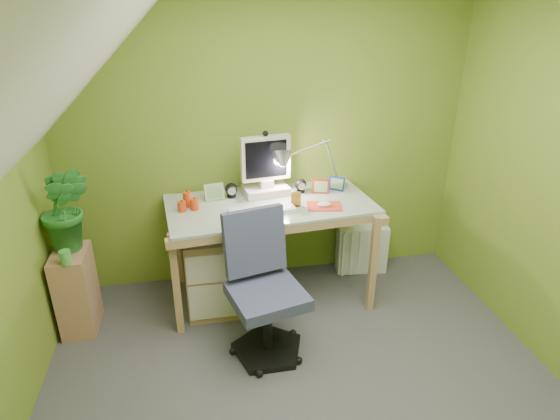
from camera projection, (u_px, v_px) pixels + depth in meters
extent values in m
cube|color=#48484C|center=(312.00, 414.00, 2.71)|extent=(3.20, 3.20, 0.01)
cube|color=olive|center=(266.00, 138.00, 3.65)|extent=(3.20, 0.01, 2.40)
cube|color=white|center=(71.00, 97.00, 1.78)|extent=(1.10, 3.20, 1.10)
cube|color=white|center=(262.00, 210.00, 3.33)|extent=(0.48, 0.20, 0.02)
cube|color=red|center=(324.00, 206.00, 3.41)|extent=(0.28, 0.22, 0.01)
ellipsoid|color=white|center=(324.00, 204.00, 3.40)|extent=(0.11, 0.08, 0.04)
cylinder|color=#985D16|center=(296.00, 199.00, 3.41)|extent=(0.08, 0.08, 0.10)
cube|color=#A81F11|center=(321.00, 186.00, 3.63)|extent=(0.13, 0.06, 0.11)
cube|color=navy|center=(336.00, 183.00, 3.69)|extent=(0.11, 0.09, 0.11)
cube|color=#9DB67D|center=(214.00, 192.00, 3.50)|extent=(0.15, 0.05, 0.13)
cube|color=#B07A5D|center=(77.00, 291.00, 3.31)|extent=(0.23, 0.35, 0.62)
imported|color=#246E27|center=(66.00, 209.00, 3.10)|extent=(0.37, 0.31, 0.60)
cylinder|color=green|center=(65.00, 257.00, 3.03)|extent=(0.09, 0.09, 0.09)
cube|color=silver|center=(362.00, 248.00, 4.07)|extent=(0.44, 0.22, 0.43)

